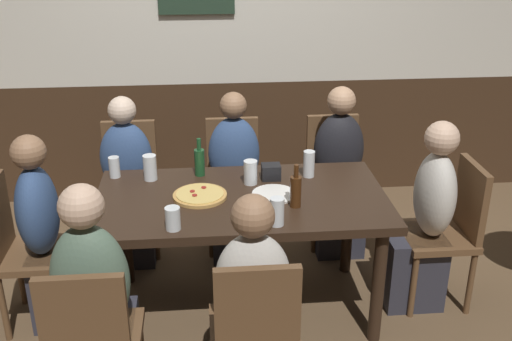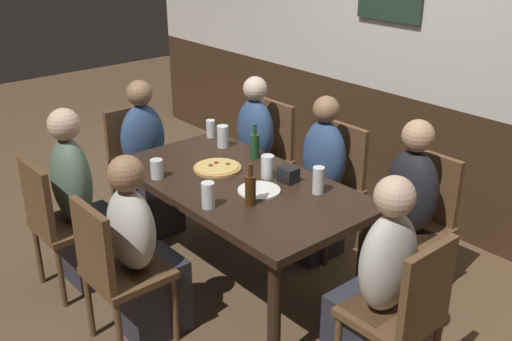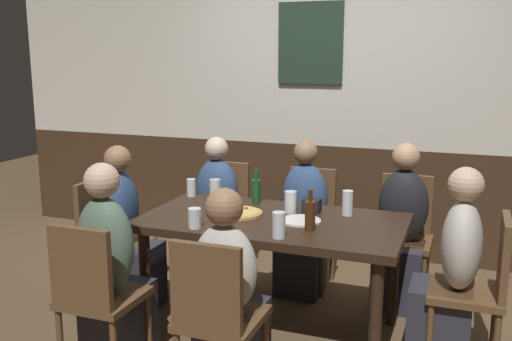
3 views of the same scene
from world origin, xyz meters
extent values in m
plane|color=brown|center=(0.00, 0.00, 0.00)|extent=(12.00, 12.00, 0.00)
cube|color=#3D2819|center=(0.00, 1.65, 0.47)|extent=(6.40, 0.10, 0.95)
cube|color=black|center=(0.00, 0.00, 0.71)|extent=(1.61, 0.86, 0.05)
cylinder|color=black|center=(-0.70, -0.35, 0.34)|extent=(0.07, 0.07, 0.69)
cylinder|color=black|center=(0.70, -0.35, 0.34)|extent=(0.07, 0.07, 0.69)
cylinder|color=black|center=(-0.70, 0.35, 0.34)|extent=(0.07, 0.07, 0.69)
cylinder|color=black|center=(0.70, 0.35, 0.34)|extent=(0.07, 0.07, 0.69)
cube|color=brown|center=(0.00, 0.77, 0.43)|extent=(0.40, 0.40, 0.04)
cube|color=brown|center=(0.00, 0.95, 0.67)|extent=(0.36, 0.04, 0.43)
cylinder|color=brown|center=(0.17, 0.60, 0.21)|extent=(0.04, 0.04, 0.41)
cylinder|color=brown|center=(-0.17, 0.60, 0.21)|extent=(0.04, 0.04, 0.41)
cylinder|color=brown|center=(0.17, 0.94, 0.21)|extent=(0.04, 0.04, 0.41)
cylinder|color=brown|center=(-0.17, 0.94, 0.21)|extent=(0.04, 0.04, 0.41)
cube|color=brown|center=(1.14, 0.00, 0.43)|extent=(0.40, 0.40, 0.04)
cube|color=brown|center=(1.32, 0.00, 0.67)|extent=(0.04, 0.36, 0.43)
cylinder|color=brown|center=(0.97, 0.17, 0.21)|extent=(0.04, 0.04, 0.41)
cube|color=brown|center=(-0.71, 0.77, 0.43)|extent=(0.40, 0.40, 0.04)
cube|color=brown|center=(-0.71, 0.95, 0.67)|extent=(0.36, 0.04, 0.43)
cylinder|color=brown|center=(-0.54, 0.60, 0.21)|extent=(0.04, 0.04, 0.41)
cylinder|color=brown|center=(-0.88, 0.60, 0.21)|extent=(0.04, 0.04, 0.41)
cylinder|color=brown|center=(-0.54, 0.94, 0.21)|extent=(0.04, 0.04, 0.41)
cylinder|color=brown|center=(-0.88, 0.94, 0.21)|extent=(0.04, 0.04, 0.41)
cube|color=brown|center=(-1.14, 0.00, 0.43)|extent=(0.40, 0.40, 0.04)
cube|color=brown|center=(-1.32, 0.00, 0.67)|extent=(0.04, 0.36, 0.43)
cylinder|color=brown|center=(-0.97, 0.17, 0.21)|extent=(0.04, 0.04, 0.41)
cylinder|color=brown|center=(-0.97, -0.17, 0.21)|extent=(0.04, 0.04, 0.41)
cylinder|color=brown|center=(-1.31, 0.17, 0.21)|extent=(0.04, 0.04, 0.41)
cylinder|color=brown|center=(-1.31, -0.17, 0.21)|extent=(0.04, 0.04, 0.41)
cube|color=brown|center=(0.71, 0.77, 0.43)|extent=(0.40, 0.40, 0.04)
cube|color=brown|center=(0.71, 0.95, 0.67)|extent=(0.36, 0.04, 0.43)
cylinder|color=brown|center=(0.88, 0.60, 0.21)|extent=(0.04, 0.04, 0.41)
cylinder|color=brown|center=(0.54, 0.60, 0.21)|extent=(0.04, 0.04, 0.41)
cylinder|color=brown|center=(0.88, 0.94, 0.21)|extent=(0.04, 0.04, 0.41)
cylinder|color=brown|center=(0.54, 0.94, 0.21)|extent=(0.04, 0.04, 0.41)
cube|color=brown|center=(0.00, -0.77, 0.43)|extent=(0.40, 0.40, 0.04)
cube|color=brown|center=(0.00, -0.95, 0.67)|extent=(0.36, 0.04, 0.43)
cylinder|color=brown|center=(-0.17, -0.60, 0.21)|extent=(0.04, 0.04, 0.41)
cylinder|color=brown|center=(0.17, -0.60, 0.21)|extent=(0.04, 0.04, 0.41)
cylinder|color=brown|center=(-0.17, -0.94, 0.21)|extent=(0.04, 0.04, 0.41)
cylinder|color=brown|center=(0.17, -0.94, 0.21)|extent=(0.04, 0.04, 0.41)
cube|color=brown|center=(-0.71, -0.77, 0.43)|extent=(0.40, 0.40, 0.04)
cube|color=brown|center=(-0.71, -0.95, 0.67)|extent=(0.36, 0.04, 0.43)
cylinder|color=brown|center=(-0.88, -0.60, 0.21)|extent=(0.04, 0.04, 0.41)
cylinder|color=brown|center=(-0.54, -0.60, 0.21)|extent=(0.04, 0.04, 0.41)
cylinder|color=brown|center=(-0.88, -0.94, 0.21)|extent=(0.04, 0.04, 0.41)
cylinder|color=brown|center=(-0.54, -0.94, 0.21)|extent=(0.04, 0.04, 0.41)
cube|color=#2D2D38|center=(0.00, 0.64, 0.23)|extent=(0.32, 0.34, 0.45)
ellipsoid|color=#334C7A|center=(0.00, 0.73, 0.70)|extent=(0.34, 0.22, 0.51)
sphere|color=#936B4C|center=(0.00, 0.73, 1.04)|extent=(0.18, 0.18, 0.18)
cube|color=#2D2D38|center=(1.01, 0.00, 0.23)|extent=(0.34, 0.32, 0.45)
ellipsoid|color=beige|center=(1.10, 0.00, 0.70)|extent=(0.22, 0.34, 0.51)
sphere|color=#DBB293|center=(1.10, 0.00, 1.05)|extent=(0.19, 0.19, 0.19)
cube|color=#2D2D38|center=(-0.71, 0.64, 0.23)|extent=(0.32, 0.34, 0.45)
ellipsoid|color=#334C7A|center=(-0.71, 0.73, 0.70)|extent=(0.34, 0.22, 0.49)
sphere|color=beige|center=(-0.71, 0.73, 1.03)|extent=(0.18, 0.18, 0.18)
cube|color=#2D2D38|center=(-1.01, 0.00, 0.23)|extent=(0.34, 0.32, 0.45)
ellipsoid|color=#334C7A|center=(-1.10, 0.00, 0.70)|extent=(0.22, 0.34, 0.51)
sphere|color=#936B4C|center=(-1.10, 0.00, 1.04)|extent=(0.18, 0.18, 0.18)
cube|color=#2D2D38|center=(0.71, 0.64, 0.23)|extent=(0.32, 0.34, 0.45)
ellipsoid|color=black|center=(0.71, 0.73, 0.71)|extent=(0.34, 0.22, 0.52)
sphere|color=tan|center=(0.71, 0.73, 1.05)|extent=(0.19, 0.19, 0.19)
cube|color=#2D2D38|center=(0.00, -0.64, 0.23)|extent=(0.32, 0.34, 0.45)
ellipsoid|color=beige|center=(0.00, -0.73, 0.68)|extent=(0.34, 0.22, 0.46)
sphere|color=#936B4C|center=(0.00, -0.73, 1.00)|extent=(0.19, 0.19, 0.19)
cube|color=#2D2D38|center=(-0.71, -0.64, 0.23)|extent=(0.32, 0.34, 0.45)
ellipsoid|color=#56705B|center=(-0.71, -0.73, 0.72)|extent=(0.34, 0.22, 0.54)
sphere|color=#DBB293|center=(-0.71, -0.73, 1.08)|extent=(0.19, 0.19, 0.19)
cylinder|color=tan|center=(-0.23, 0.01, 0.75)|extent=(0.30, 0.30, 0.02)
cylinder|color=#DBB760|center=(-0.23, 0.01, 0.76)|extent=(0.26, 0.26, 0.01)
cylinder|color=maroon|center=(-0.26, -0.02, 0.77)|extent=(0.03, 0.03, 0.00)
cylinder|color=maroon|center=(-0.21, 0.08, 0.77)|extent=(0.03, 0.03, 0.00)
cylinder|color=maroon|center=(-0.27, 0.03, 0.77)|extent=(0.03, 0.03, 0.00)
cylinder|color=silver|center=(0.06, 0.17, 0.81)|extent=(0.08, 0.08, 0.14)
cylinder|color=silver|center=(0.06, 0.17, 0.78)|extent=(0.07, 0.07, 0.09)
cylinder|color=silver|center=(-0.36, -0.34, 0.80)|extent=(0.08, 0.08, 0.12)
cylinder|color=#B26623|center=(-0.36, -0.34, 0.77)|extent=(0.07, 0.07, 0.06)
cylinder|color=silver|center=(0.42, 0.24, 0.82)|extent=(0.07, 0.07, 0.16)
cylinder|color=#B26623|center=(0.42, 0.24, 0.77)|extent=(0.06, 0.06, 0.07)
cylinder|color=silver|center=(-0.51, 0.28, 0.82)|extent=(0.08, 0.08, 0.15)
cylinder|color=#C6842D|center=(-0.51, 0.28, 0.77)|extent=(0.07, 0.07, 0.06)
cylinder|color=silver|center=(-0.73, 0.33, 0.80)|extent=(0.06, 0.06, 0.12)
cylinder|color=#331E14|center=(-0.73, 0.33, 0.78)|extent=(0.06, 0.06, 0.09)
cylinder|color=silver|center=(0.15, -0.34, 0.81)|extent=(0.07, 0.07, 0.15)
cylinder|color=#B26623|center=(0.15, -0.34, 0.80)|extent=(0.06, 0.06, 0.12)
cylinder|color=#194723|center=(-0.23, 0.32, 0.82)|extent=(0.06, 0.06, 0.16)
cylinder|color=#194723|center=(-0.23, 0.32, 0.94)|extent=(0.03, 0.03, 0.07)
cylinder|color=#42230F|center=(0.28, -0.15, 0.83)|extent=(0.06, 0.06, 0.17)
cylinder|color=#42230F|center=(0.28, -0.15, 0.95)|extent=(0.03, 0.03, 0.07)
cylinder|color=white|center=(0.18, 0.00, 0.75)|extent=(0.25, 0.25, 0.01)
cube|color=black|center=(0.19, 0.22, 0.79)|extent=(0.11, 0.09, 0.09)
camera|label=1|loc=(-0.19, -3.02, 2.20)|focal=42.68mm
camera|label=2|loc=(2.53, -2.04, 2.21)|focal=42.20mm
camera|label=3|loc=(1.11, -3.23, 1.74)|focal=40.35mm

